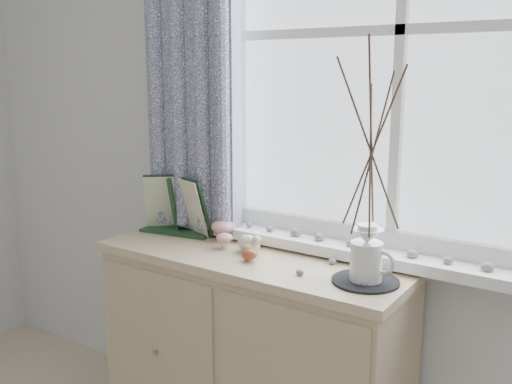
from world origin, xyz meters
The scene contains 8 objects.
sideboard centered at (-0.15, 1.75, 0.43)m, with size 1.20×0.45×0.85m.
botanical_book centered at (-0.57, 1.78, 0.98)m, with size 0.36×0.13×0.25m, color #1C3A21, non-canonical shape.
toadstool_cluster centered at (-0.32, 1.80, 0.90)m, with size 0.14×0.15×0.09m.
wooden_eggs centered at (-0.15, 1.74, 0.88)m, with size 0.13×0.17×0.06m.
songbird_figurine centered at (-0.17, 1.76, 0.89)m, with size 0.14×0.07×0.08m, color silver, non-canonical shape.
crocheted_doily centered at (0.32, 1.72, 0.85)m, with size 0.22×0.22×0.01m, color black.
twig_pitcher centered at (0.32, 1.72, 1.30)m, with size 0.29×0.29×0.78m.
sideboard_pebbles centered at (0.18, 1.76, 0.86)m, with size 0.33×0.23×0.02m.
Camera 1 is at (0.99, 0.08, 1.51)m, focal length 40.00 mm.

